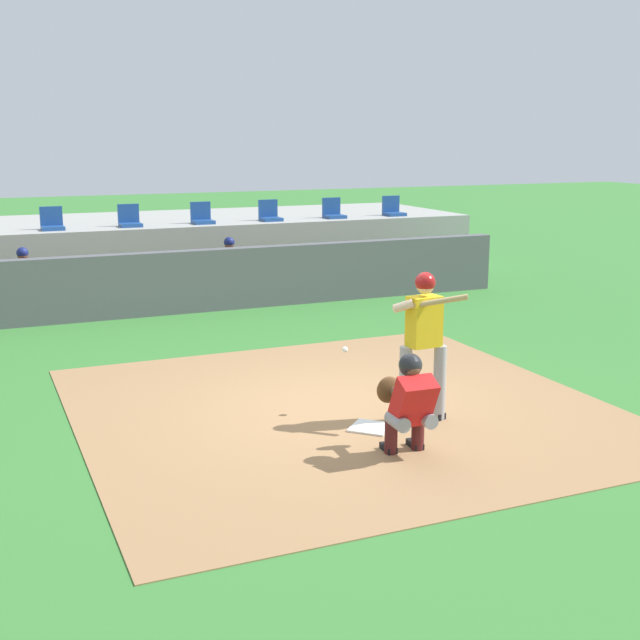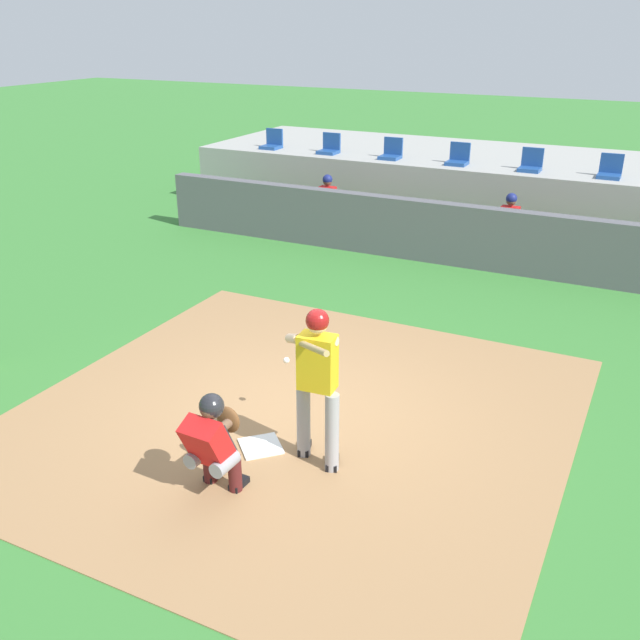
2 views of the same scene
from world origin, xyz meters
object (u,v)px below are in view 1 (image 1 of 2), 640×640
object	(u,v)px
catcher_crouched	(409,401)
stadium_seat_7	(393,210)
stadium_seat_6	(333,212)
home_plate	(371,427)
dugout_player_1	(232,268)
stadium_seat_4	(202,217)
dugout_player_0	(25,281)
batter_at_plate	(423,337)
stadium_seat_3	(130,220)
stadium_seat_5	(270,215)
stadium_seat_2	(52,223)

from	to	relation	value
catcher_crouched	stadium_seat_7	bearing A→B (deg)	62.78
stadium_seat_6	home_plate	bearing A→B (deg)	-111.76
dugout_player_1	stadium_seat_4	size ratio (longest dim) A/B	2.71
dugout_player_0	batter_at_plate	bearing A→B (deg)	-64.43
stadium_seat_3	stadium_seat_7	distance (m)	6.50
catcher_crouched	stadium_seat_5	world-z (taller)	stadium_seat_5
home_plate	stadium_seat_7	distance (m)	11.76
dugout_player_1	stadium_seat_7	bearing A→B (deg)	22.84
stadium_seat_6	batter_at_plate	bearing A→B (deg)	-108.39
stadium_seat_2	dugout_player_0	bearing A→B (deg)	-110.26
catcher_crouched	home_plate	bearing A→B (deg)	90.15
catcher_crouched	stadium_seat_4	bearing A→B (deg)	85.81
stadium_seat_5	stadium_seat_6	world-z (taller)	same
stadium_seat_5	stadium_seat_4	bearing A→B (deg)	180.00
dugout_player_1	stadium_seat_3	bearing A→B (deg)	129.35
home_plate	stadium_seat_2	bearing A→B (deg)	103.47
dugout_player_1	stadium_seat_2	bearing A→B (deg)	148.29
stadium_seat_2	home_plate	bearing A→B (deg)	-76.53
stadium_seat_3	home_plate	bearing A→B (deg)	-85.44
catcher_crouched	stadium_seat_2	distance (m)	11.35
catcher_crouched	stadium_seat_6	size ratio (longest dim) A/B	3.99
dugout_player_0	stadium_seat_7	distance (m)	9.15
catcher_crouched	stadium_seat_6	world-z (taller)	stadium_seat_6
dugout_player_0	stadium_seat_7	bearing A→B (deg)	12.91
batter_at_plate	stadium_seat_3	xyz separation A→B (m)	(-1.50, 10.14, 0.50)
dugout_player_1	stadium_seat_7	size ratio (longest dim) A/B	2.71
dugout_player_0	catcher_crouched	bearing A→B (deg)	-70.51
batter_at_plate	stadium_seat_3	bearing A→B (deg)	98.43
stadium_seat_3	dugout_player_0	bearing A→B (deg)	-139.42
batter_at_plate	stadium_seat_3	size ratio (longest dim) A/B	3.76
stadium_seat_7	home_plate	bearing A→B (deg)	-119.19
home_plate	stadium_seat_5	bearing A→B (deg)	76.53
dugout_player_0	dugout_player_1	bearing A→B (deg)	0.00
dugout_player_0	stadium_seat_2	world-z (taller)	stadium_seat_2
dugout_player_0	stadium_seat_2	bearing A→B (deg)	69.74
batter_at_plate	stadium_seat_7	distance (m)	11.32
home_plate	dugout_player_0	size ratio (longest dim) A/B	0.34
catcher_crouched	stadium_seat_2	world-z (taller)	stadium_seat_2
home_plate	batter_at_plate	bearing A→B (deg)	3.03
stadium_seat_7	dugout_player_1	bearing A→B (deg)	-157.16
home_plate	stadium_seat_6	size ratio (longest dim) A/B	0.92
batter_at_plate	stadium_seat_2	size ratio (longest dim) A/B	3.76
stadium_seat_3	stadium_seat_4	size ratio (longest dim) A/B	1.00
home_plate	stadium_seat_6	bearing A→B (deg)	68.24
stadium_seat_5	stadium_seat_7	bearing A→B (deg)	0.00
stadium_seat_6	stadium_seat_7	distance (m)	1.62
batter_at_plate	dugout_player_1	bearing A→B (deg)	88.83
dugout_player_0	stadium_seat_5	bearing A→B (deg)	19.88
dugout_player_1	stadium_seat_5	xyz separation A→B (m)	(1.58, 2.03, 0.86)
dugout_player_1	stadium_seat_6	xyz separation A→B (m)	(3.21, 2.03, 0.86)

